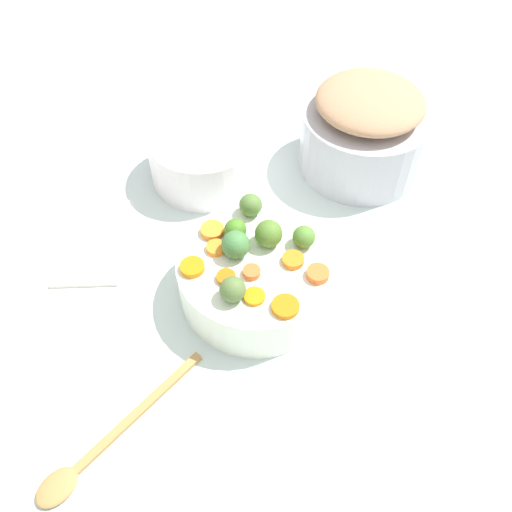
% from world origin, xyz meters
% --- Properties ---
extents(tabletop, '(2.40, 2.40, 0.02)m').
position_xyz_m(tabletop, '(0.00, 0.00, 0.01)').
color(tabletop, silver).
rests_on(tabletop, ground).
extents(serving_bowl_carrots, '(0.24, 0.24, 0.08)m').
position_xyz_m(serving_bowl_carrots, '(-0.02, -0.02, 0.06)').
color(serving_bowl_carrots, white).
rests_on(serving_bowl_carrots, tabletop).
extents(metal_pot, '(0.23, 0.23, 0.12)m').
position_xyz_m(metal_pot, '(-0.37, 0.06, 0.08)').
color(metal_pot, '#B8B5BF').
rests_on(metal_pot, tabletop).
extents(stuffing_mound, '(0.19, 0.19, 0.05)m').
position_xyz_m(stuffing_mound, '(-0.37, 0.06, 0.17)').
color(stuffing_mound, tan).
rests_on(stuffing_mound, metal_pot).
extents(carrot_slice_0, '(0.04, 0.04, 0.01)m').
position_xyz_m(carrot_slice_0, '(0.05, 0.00, 0.11)').
color(carrot_slice_0, orange).
rests_on(carrot_slice_0, serving_bowl_carrots).
extents(carrot_slice_1, '(0.04, 0.04, 0.01)m').
position_xyz_m(carrot_slice_1, '(-0.02, 0.07, 0.11)').
color(carrot_slice_1, orange).
rests_on(carrot_slice_1, serving_bowl_carrots).
extents(carrot_slice_2, '(0.05, 0.05, 0.01)m').
position_xyz_m(carrot_slice_2, '(0.05, 0.05, 0.11)').
color(carrot_slice_2, orange).
rests_on(carrot_slice_2, serving_bowl_carrots).
extents(carrot_slice_3, '(0.04, 0.04, 0.01)m').
position_xyz_m(carrot_slice_3, '(-0.05, -0.10, 0.11)').
color(carrot_slice_3, orange).
rests_on(carrot_slice_3, serving_bowl_carrots).
extents(carrot_slice_4, '(0.04, 0.04, 0.01)m').
position_xyz_m(carrot_slice_4, '(-0.02, -0.08, 0.11)').
color(carrot_slice_4, orange).
rests_on(carrot_slice_4, serving_bowl_carrots).
extents(carrot_slice_5, '(0.05, 0.05, 0.01)m').
position_xyz_m(carrot_slice_5, '(0.03, -0.10, 0.11)').
color(carrot_slice_5, orange).
rests_on(carrot_slice_5, serving_bowl_carrots).
extents(carrot_slice_6, '(0.03, 0.03, 0.01)m').
position_xyz_m(carrot_slice_6, '(0.01, -0.02, 0.11)').
color(carrot_slice_6, orange).
rests_on(carrot_slice_6, serving_bowl_carrots).
extents(carrot_slice_7, '(0.03, 0.03, 0.01)m').
position_xyz_m(carrot_slice_7, '(0.03, -0.05, 0.11)').
color(carrot_slice_7, orange).
rests_on(carrot_slice_7, serving_bowl_carrots).
extents(carrot_slice_8, '(0.05, 0.05, 0.01)m').
position_xyz_m(carrot_slice_8, '(-0.03, 0.03, 0.11)').
color(carrot_slice_8, orange).
rests_on(carrot_slice_8, serving_bowl_carrots).
extents(brussels_sprout_0, '(0.04, 0.04, 0.04)m').
position_xyz_m(brussels_sprout_0, '(-0.06, -0.02, 0.13)').
color(brussels_sprout_0, '#527A2B').
rests_on(brussels_sprout_0, serving_bowl_carrots).
extents(brussels_sprout_1, '(0.03, 0.03, 0.03)m').
position_xyz_m(brussels_sprout_1, '(-0.05, -0.07, 0.12)').
color(brussels_sprout_1, '#477E23').
rests_on(brussels_sprout_1, serving_bowl_carrots).
extents(brussels_sprout_2, '(0.03, 0.03, 0.03)m').
position_xyz_m(brussels_sprout_2, '(-0.07, 0.04, 0.12)').
color(brussels_sprout_2, '#538530').
rests_on(brussels_sprout_2, serving_bowl_carrots).
extents(brussels_sprout_3, '(0.04, 0.04, 0.04)m').
position_xyz_m(brussels_sprout_3, '(0.06, -0.03, 0.12)').
color(brussels_sprout_3, '#557138').
rests_on(brussels_sprout_3, serving_bowl_carrots).
extents(brussels_sprout_4, '(0.04, 0.04, 0.04)m').
position_xyz_m(brussels_sprout_4, '(-0.10, -0.06, 0.12)').
color(brussels_sprout_4, '#557836').
rests_on(brussels_sprout_4, serving_bowl_carrots).
extents(brussels_sprout_5, '(0.04, 0.04, 0.04)m').
position_xyz_m(brussels_sprout_5, '(-0.02, -0.05, 0.13)').
color(brussels_sprout_5, '#457D40').
rests_on(brussels_sprout_5, serving_bowl_carrots).
extents(wooden_spoon, '(0.27, 0.13, 0.01)m').
position_xyz_m(wooden_spoon, '(0.30, -0.13, 0.03)').
color(wooden_spoon, '#B18348').
rests_on(wooden_spoon, tabletop).
extents(casserole_dish, '(0.20, 0.20, 0.10)m').
position_xyz_m(casserole_dish, '(-0.24, -0.21, 0.07)').
color(casserole_dish, white).
rests_on(casserole_dish, tabletop).
extents(dish_towel, '(0.22, 0.17, 0.01)m').
position_xyz_m(dish_towel, '(-0.02, -0.32, 0.02)').
color(dish_towel, beige).
rests_on(dish_towel, tabletop).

